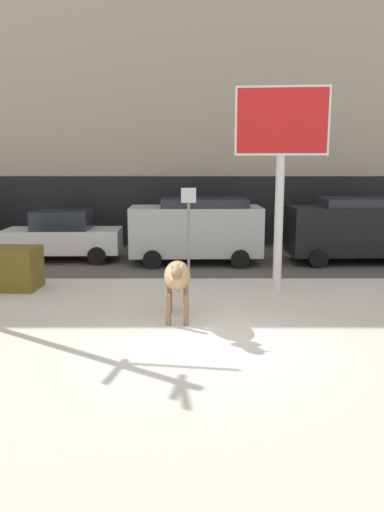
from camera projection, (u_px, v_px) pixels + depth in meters
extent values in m
plane|color=silver|center=(208.00, 341.00, 10.19)|extent=(120.00, 120.00, 0.00)
cube|color=#514F4C|center=(201.00, 261.00, 18.40)|extent=(60.00, 5.60, 0.01)
cube|color=#A39989|center=(199.00, 96.00, 22.75)|extent=(44.00, 6.00, 13.00)
cube|color=black|center=(200.00, 211.00, 20.65)|extent=(43.12, 0.10, 2.80)
ellipsoid|color=tan|center=(178.00, 276.00, 11.47)|extent=(0.62, 1.41, 0.64)
cylinder|color=olive|center=(186.00, 310.00, 11.11)|extent=(0.12, 0.12, 0.70)
cylinder|color=olive|center=(169.00, 310.00, 11.10)|extent=(0.12, 0.12, 0.70)
cylinder|color=olive|center=(186.00, 298.00, 12.07)|extent=(0.12, 0.12, 0.70)
cylinder|color=olive|center=(170.00, 298.00, 12.07)|extent=(0.12, 0.12, 0.70)
cylinder|color=tan|center=(177.00, 275.00, 10.69)|extent=(0.27, 0.48, 0.44)
ellipsoid|color=olive|center=(177.00, 273.00, 10.46)|extent=(0.25, 0.44, 0.28)
cone|color=beige|center=(182.00, 265.00, 10.47)|extent=(0.11, 0.06, 0.15)
cone|color=beige|center=(172.00, 265.00, 10.47)|extent=(0.11, 0.06, 0.15)
cylinder|color=olive|center=(178.00, 280.00, 12.17)|extent=(0.06, 0.06, 0.60)
ellipsoid|color=beige|center=(178.00, 286.00, 11.69)|extent=(0.24, 0.28, 0.20)
cylinder|color=silver|center=(279.00, 223.00, 13.99)|extent=(0.24, 0.24, 3.80)
cube|color=silver|center=(282.00, 121.00, 13.49)|extent=(2.53, 0.42, 1.82)
cube|color=red|center=(282.00, 121.00, 13.46)|extent=(2.40, 0.37, 1.70)
cube|color=white|center=(63.00, 240.00, 18.42)|extent=(4.25, 1.87, 0.84)
cube|color=#1E232D|center=(62.00, 220.00, 18.28)|extent=(2.04, 1.60, 0.68)
cylinder|color=black|center=(104.00, 248.00, 19.39)|extent=(0.65, 0.24, 0.64)
cylinder|color=black|center=(97.00, 256.00, 17.67)|extent=(0.65, 0.24, 0.64)
cylinder|color=black|center=(33.00, 248.00, 19.32)|extent=(0.65, 0.24, 0.64)
cylinder|color=black|center=(19.00, 256.00, 17.60)|extent=(0.65, 0.24, 0.64)
cube|color=#B7BABF|center=(196.00, 231.00, 17.84)|extent=(4.65, 2.02, 1.70)
cube|color=#1E232D|center=(204.00, 202.00, 17.66)|extent=(3.04, 1.75, 0.30)
cylinder|color=black|center=(235.00, 250.00, 18.96)|extent=(0.65, 0.24, 0.64)
cylinder|color=black|center=(241.00, 259.00, 17.10)|extent=(0.65, 0.24, 0.64)
cylinder|color=black|center=(155.00, 250.00, 18.89)|extent=(0.65, 0.24, 0.64)
cylinder|color=black|center=(153.00, 259.00, 17.02)|extent=(0.65, 0.24, 0.64)
cube|color=black|center=(354.00, 230.00, 17.97)|extent=(4.65, 2.02, 1.70)
cube|color=#1E232D|center=(364.00, 202.00, 17.79)|extent=(3.04, 1.75, 0.30)
cylinder|color=black|center=(383.00, 249.00, 19.10)|extent=(0.65, 0.24, 0.64)
cylinder|color=black|center=(305.00, 249.00, 19.02)|extent=(0.65, 0.24, 0.64)
cylinder|color=black|center=(319.00, 259.00, 17.15)|extent=(0.65, 0.24, 0.64)
cylinder|color=#282833|center=(309.00, 238.00, 21.13)|extent=(0.24, 0.24, 0.88)
cube|color=#2D4C93|center=(309.00, 220.00, 20.99)|extent=(0.36, 0.22, 0.64)
sphere|color=tan|center=(310.00, 209.00, 20.91)|extent=(0.20, 0.20, 0.20)
cylinder|color=#282833|center=(181.00, 238.00, 21.13)|extent=(0.24, 0.24, 0.88)
cube|color=maroon|center=(181.00, 220.00, 20.99)|extent=(0.36, 0.22, 0.64)
sphere|color=beige|center=(181.00, 209.00, 20.91)|extent=(0.20, 0.20, 0.20)
cylinder|color=#282833|center=(150.00, 238.00, 21.13)|extent=(0.24, 0.24, 0.88)
cube|color=#232328|center=(150.00, 220.00, 20.99)|extent=(0.36, 0.22, 0.64)
sphere|color=tan|center=(150.00, 209.00, 20.91)|extent=(0.20, 0.20, 0.20)
cube|color=brown|center=(9.00, 268.00, 14.30)|extent=(1.76, 1.20, 1.20)
cylinder|color=gray|center=(189.00, 242.00, 15.08)|extent=(0.08, 0.08, 2.40)
cube|color=silver|center=(189.00, 195.00, 14.83)|extent=(0.44, 0.04, 0.44)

